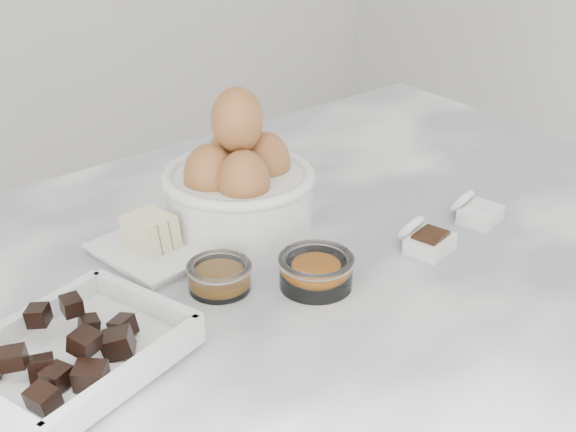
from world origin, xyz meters
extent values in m
cube|color=white|center=(0.00, 0.00, 0.92)|extent=(1.20, 0.80, 0.04)
cube|color=white|center=(-0.29, -0.03, 0.95)|extent=(0.23, 0.19, 0.01)
cube|color=white|center=(-0.11, 0.11, 0.95)|extent=(0.13, 0.13, 0.01)
cube|color=white|center=(-0.11, 0.11, 0.95)|extent=(0.15, 0.15, 0.00)
cylinder|color=white|center=(-0.03, 0.11, 0.96)|extent=(0.08, 0.08, 0.05)
cylinder|color=white|center=(-0.03, 0.11, 0.98)|extent=(0.06, 0.06, 0.01)
cylinder|color=white|center=(0.00, 0.11, 0.98)|extent=(0.19, 0.19, 0.07)
torus|color=white|center=(0.00, 0.11, 1.01)|extent=(0.19, 0.19, 0.02)
ellipsoid|color=#A46835|center=(0.04, 0.11, 1.02)|extent=(0.06, 0.06, 0.08)
ellipsoid|color=#A46835|center=(-0.04, 0.10, 1.02)|extent=(0.06, 0.06, 0.08)
ellipsoid|color=#A46835|center=(0.01, 0.15, 1.02)|extent=(0.06, 0.06, 0.08)
ellipsoid|color=#A46835|center=(0.00, 0.07, 1.02)|extent=(0.06, 0.06, 0.08)
ellipsoid|color=#A46835|center=(0.00, 0.11, 1.08)|extent=(0.06, 0.06, 0.08)
cylinder|color=white|center=(-0.10, 0.00, 0.95)|extent=(0.07, 0.07, 0.03)
torus|color=white|center=(-0.10, 0.00, 0.97)|extent=(0.07, 0.07, 0.01)
cylinder|color=orange|center=(-0.10, 0.00, 0.95)|extent=(0.05, 0.05, 0.01)
cylinder|color=white|center=(-0.01, -0.06, 0.96)|extent=(0.08, 0.08, 0.03)
torus|color=white|center=(-0.01, -0.06, 0.97)|extent=(0.09, 0.09, 0.01)
ellipsoid|color=orange|center=(-0.01, -0.06, 0.96)|extent=(0.05, 0.05, 0.02)
cube|color=white|center=(0.14, -0.09, 0.95)|extent=(0.06, 0.06, 0.02)
cube|color=black|center=(0.14, -0.09, 0.96)|extent=(0.05, 0.04, 0.00)
torus|color=white|center=(0.14, -0.06, 0.96)|extent=(0.05, 0.04, 0.04)
cube|color=white|center=(0.25, -0.08, 0.95)|extent=(0.06, 0.06, 0.02)
cube|color=white|center=(0.25, -0.08, 0.96)|extent=(0.05, 0.04, 0.00)
torus|color=white|center=(0.25, -0.05, 0.96)|extent=(0.05, 0.04, 0.04)
camera|label=1|loc=(-0.52, -0.64, 1.42)|focal=50.00mm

